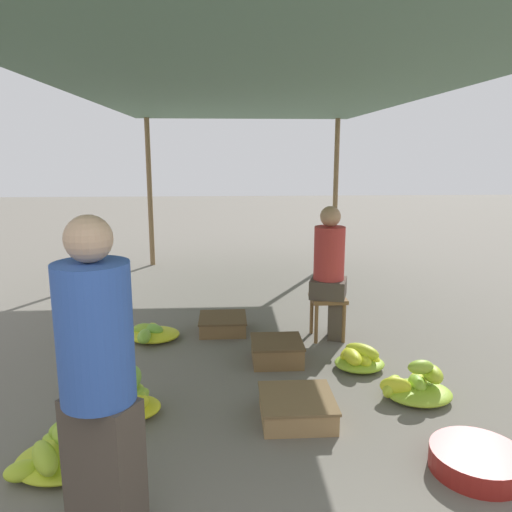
{
  "coord_description": "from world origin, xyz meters",
  "views": [
    {
      "loc": [
        -0.29,
        -1.48,
        1.84
      ],
      "look_at": [
        0.0,
        3.34,
        0.83
      ],
      "focal_mm": 35.0,
      "sensor_mm": 36.0,
      "label": 1
    }
  ],
  "objects_px": {
    "banana_pile_left_1": "(64,450)",
    "banana_pile_right_0": "(360,359)",
    "basin_black": "(477,461)",
    "crate_far": "(277,351)",
    "vendor_foreground": "(98,382)",
    "stool": "(328,305)",
    "banana_pile_right_1": "(415,387)",
    "banana_pile_left_0": "(131,399)",
    "banana_pile_left_2": "(152,333)",
    "crate_mid": "(223,324)",
    "crate_near": "(297,408)",
    "vendor_seated": "(331,270)"
  },
  "relations": [
    {
      "from": "basin_black",
      "to": "banana_pile_right_1",
      "type": "distance_m",
      "value": 0.9
    },
    {
      "from": "stool",
      "to": "banana_pile_right_0",
      "type": "distance_m",
      "value": 0.79
    },
    {
      "from": "banana_pile_right_0",
      "to": "crate_mid",
      "type": "xyz_separation_m",
      "value": [
        -1.19,
        0.98,
        -0.0
      ]
    },
    {
      "from": "banana_pile_right_0",
      "to": "vendor_seated",
      "type": "bearing_deg",
      "value": 99.42
    },
    {
      "from": "crate_mid",
      "to": "banana_pile_left_2",
      "type": "bearing_deg",
      "value": -164.73
    },
    {
      "from": "vendor_seated",
      "to": "banana_pile_left_1",
      "type": "bearing_deg",
      "value": -135.64
    },
    {
      "from": "stool",
      "to": "banana_pile_left_1",
      "type": "distance_m",
      "value": 2.81
    },
    {
      "from": "crate_near",
      "to": "crate_far",
      "type": "bearing_deg",
      "value": 92.39
    },
    {
      "from": "stool",
      "to": "vendor_seated",
      "type": "relative_size",
      "value": 0.32
    },
    {
      "from": "banana_pile_left_0",
      "to": "crate_near",
      "type": "relative_size",
      "value": 0.91
    },
    {
      "from": "vendor_foreground",
      "to": "banana_pile_right_1",
      "type": "distance_m",
      "value": 2.51
    },
    {
      "from": "vendor_seated",
      "to": "banana_pile_right_0",
      "type": "height_order",
      "value": "vendor_seated"
    },
    {
      "from": "stool",
      "to": "banana_pile_left_0",
      "type": "distance_m",
      "value": 2.21
    },
    {
      "from": "basin_black",
      "to": "banana_pile_left_1",
      "type": "relative_size",
      "value": 0.9
    },
    {
      "from": "vendor_foreground",
      "to": "stool",
      "type": "height_order",
      "value": "vendor_foreground"
    },
    {
      "from": "banana_pile_right_0",
      "to": "vendor_foreground",
      "type": "bearing_deg",
      "value": -132.94
    },
    {
      "from": "basin_black",
      "to": "crate_far",
      "type": "height_order",
      "value": "crate_far"
    },
    {
      "from": "vendor_foreground",
      "to": "crate_near",
      "type": "bearing_deg",
      "value": 44.74
    },
    {
      "from": "banana_pile_left_2",
      "to": "crate_far",
      "type": "bearing_deg",
      "value": -26.92
    },
    {
      "from": "banana_pile_left_0",
      "to": "banana_pile_right_1",
      "type": "distance_m",
      "value": 2.12
    },
    {
      "from": "vendor_foreground",
      "to": "banana_pile_right_1",
      "type": "height_order",
      "value": "vendor_foreground"
    },
    {
      "from": "vendor_foreground",
      "to": "crate_far",
      "type": "relative_size",
      "value": 3.49
    },
    {
      "from": "crate_far",
      "to": "banana_pile_left_2",
      "type": "bearing_deg",
      "value": 153.08
    },
    {
      "from": "banana_pile_left_0",
      "to": "crate_far",
      "type": "height_order",
      "value": "banana_pile_left_0"
    },
    {
      "from": "banana_pile_right_0",
      "to": "crate_far",
      "type": "relative_size",
      "value": 0.95
    },
    {
      "from": "vendor_foreground",
      "to": "banana_pile_left_2",
      "type": "height_order",
      "value": "vendor_foreground"
    },
    {
      "from": "banana_pile_left_2",
      "to": "banana_pile_right_1",
      "type": "bearing_deg",
      "value": -31.51
    },
    {
      "from": "crate_mid",
      "to": "crate_far",
      "type": "height_order",
      "value": "crate_far"
    },
    {
      "from": "banana_pile_left_0",
      "to": "banana_pile_right_1",
      "type": "height_order",
      "value": "banana_pile_left_0"
    },
    {
      "from": "vendor_seated",
      "to": "basin_black",
      "type": "distance_m",
      "value": 2.32
    },
    {
      "from": "basin_black",
      "to": "crate_far",
      "type": "distance_m",
      "value": 1.92
    },
    {
      "from": "vendor_seated",
      "to": "banana_pile_right_0",
      "type": "relative_size",
      "value": 3.11
    },
    {
      "from": "crate_far",
      "to": "banana_pile_left_1",
      "type": "bearing_deg",
      "value": -135.36
    },
    {
      "from": "banana_pile_left_2",
      "to": "crate_mid",
      "type": "relative_size",
      "value": 1.26
    },
    {
      "from": "basin_black",
      "to": "vendor_foreground",
      "type": "bearing_deg",
      "value": -168.66
    },
    {
      "from": "vendor_foreground",
      "to": "basin_black",
      "type": "relative_size",
      "value": 2.91
    },
    {
      "from": "banana_pile_left_1",
      "to": "banana_pile_right_0",
      "type": "distance_m",
      "value": 2.46
    },
    {
      "from": "basin_black",
      "to": "crate_near",
      "type": "relative_size",
      "value": 1.05
    },
    {
      "from": "stool",
      "to": "banana_pile_right_0",
      "type": "height_order",
      "value": "stool"
    },
    {
      "from": "crate_far",
      "to": "banana_pile_right_1",
      "type": "bearing_deg",
      "value": -36.52
    },
    {
      "from": "basin_black",
      "to": "crate_near",
      "type": "bearing_deg",
      "value": 146.41
    },
    {
      "from": "vendor_foreground",
      "to": "banana_pile_left_1",
      "type": "relative_size",
      "value": 2.62
    },
    {
      "from": "vendor_seated",
      "to": "vendor_foreground",
      "type": "bearing_deg",
      "value": -121.72
    },
    {
      "from": "stool",
      "to": "basin_black",
      "type": "distance_m",
      "value": 2.24
    },
    {
      "from": "stool",
      "to": "banana_pile_left_2",
      "type": "relative_size",
      "value": 0.71
    },
    {
      "from": "basin_black",
      "to": "banana_pile_right_0",
      "type": "xyz_separation_m",
      "value": [
        -0.31,
        1.45,
        0.02
      ]
    },
    {
      "from": "vendor_foreground",
      "to": "crate_near",
      "type": "xyz_separation_m",
      "value": [
        1.06,
        1.05,
        -0.74
      ]
    },
    {
      "from": "vendor_foreground",
      "to": "stool",
      "type": "bearing_deg",
      "value": 58.53
    },
    {
      "from": "banana_pile_left_0",
      "to": "stool",
      "type": "bearing_deg",
      "value": 39.77
    },
    {
      "from": "banana_pile_right_0",
      "to": "crate_near",
      "type": "xyz_separation_m",
      "value": [
        -0.66,
        -0.8,
        -0.0
      ]
    }
  ]
}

